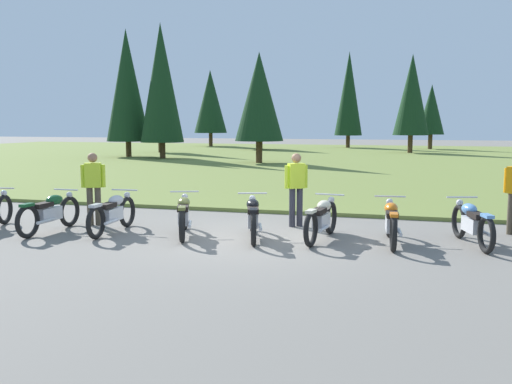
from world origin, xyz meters
TOP-DOWN VIEW (x-y plane):
  - ground_plane at (0.00, 0.00)m, footprint 140.00×140.00m
  - grass_moorland at (0.00, 25.29)m, footprint 80.00×44.00m
  - forest_treeline at (-6.22, 30.97)m, footprint 39.04×23.71m
  - motorcycle_british_green at (-4.33, -0.43)m, footprint 0.62×2.10m
  - motorcycle_silver at (-3.00, -0.11)m, footprint 0.62×2.10m
  - motorcycle_olive at (-1.41, 0.01)m, footprint 0.93×2.00m
  - motorcycle_black at (0.07, 0.13)m, footprint 0.84×2.04m
  - motorcycle_cream at (1.44, 0.35)m, footprint 0.62×2.10m
  - motorcycle_orange at (2.81, 0.37)m, footprint 0.62×2.10m
  - motorcycle_sky_blue at (4.31, 0.67)m, footprint 0.80×2.05m
  - rider_with_back_turned at (0.63, 1.70)m, footprint 0.48×0.38m
  - rider_checking_bike at (-3.88, 0.58)m, footprint 0.51×0.35m

SIDE VIEW (x-z plane):
  - ground_plane at x=0.00m, z-range 0.00..0.00m
  - grass_moorland at x=0.00m, z-range 0.00..0.10m
  - motorcycle_british_green at x=-4.33m, z-range 0.00..0.88m
  - motorcycle_silver at x=-3.00m, z-range 0.00..0.88m
  - motorcycle_olive at x=-1.41m, z-range 0.00..0.88m
  - motorcycle_black at x=0.07m, z-range 0.00..0.88m
  - motorcycle_cream at x=1.44m, z-range 0.00..0.88m
  - motorcycle_orange at x=2.81m, z-range 0.00..0.88m
  - motorcycle_sky_blue at x=4.31m, z-range 0.00..0.88m
  - rider_with_back_turned at x=0.63m, z-range 0.11..1.78m
  - rider_checking_bike at x=-3.88m, z-range 0.11..1.78m
  - forest_treeline at x=-6.22m, z-range -0.02..8.65m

